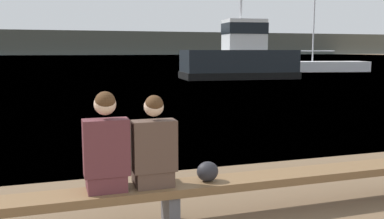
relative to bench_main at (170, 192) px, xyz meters
name	(u,v)px	position (x,y,z in m)	size (l,w,h in m)	color
water_surface	(55,57)	(-0.33, 121.93, -0.36)	(240.00, 240.00, 0.00)	#386084
far_shoreline	(53,43)	(-0.33, 165.86, 4.13)	(600.00, 12.00, 8.96)	#4C4C42
bench_main	(170,192)	(0.00, 0.00, 0.00)	(6.98, 0.41, 0.43)	brown
person_left	(106,148)	(-0.66, 0.00, 0.52)	(0.45, 0.39, 1.01)	#56282D
person_right	(154,148)	(-0.17, 0.00, 0.48)	(0.45, 0.38, 0.96)	#4C382D
shopping_bag	(208,171)	(0.42, -0.01, 0.18)	(0.24, 0.19, 0.22)	#232328
tugboat_red	(240,60)	(10.43, 21.26, 0.84)	(7.59, 3.72, 6.84)	black
moored_sailboat	(317,66)	(20.44, 27.36, 0.10)	(8.86, 3.81, 7.26)	silver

